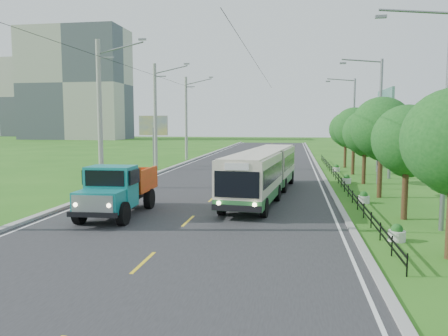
% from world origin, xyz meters
% --- Properties ---
extents(ground, '(240.00, 240.00, 0.00)m').
position_xyz_m(ground, '(0.00, 0.00, 0.00)').
color(ground, '#276618').
rests_on(ground, ground).
extents(road, '(14.00, 120.00, 0.02)m').
position_xyz_m(road, '(0.00, 20.00, 0.01)').
color(road, '#28282B').
rests_on(road, ground).
extents(curb_left, '(0.40, 120.00, 0.15)m').
position_xyz_m(curb_left, '(-7.20, 20.00, 0.07)').
color(curb_left, '#9E9E99').
rests_on(curb_left, ground).
extents(curb_right, '(0.30, 120.00, 0.10)m').
position_xyz_m(curb_right, '(7.15, 20.00, 0.05)').
color(curb_right, '#9E9E99').
rests_on(curb_right, ground).
extents(edge_line_left, '(0.12, 120.00, 0.00)m').
position_xyz_m(edge_line_left, '(-6.65, 20.00, 0.02)').
color(edge_line_left, silver).
rests_on(edge_line_left, road).
extents(edge_line_right, '(0.12, 120.00, 0.00)m').
position_xyz_m(edge_line_right, '(6.65, 20.00, 0.02)').
color(edge_line_right, silver).
rests_on(edge_line_right, road).
extents(centre_dash, '(0.12, 2.20, 0.00)m').
position_xyz_m(centre_dash, '(0.00, 0.00, 0.02)').
color(centre_dash, yellow).
rests_on(centre_dash, road).
extents(railing_right, '(0.04, 40.00, 0.60)m').
position_xyz_m(railing_right, '(8.00, 14.00, 0.30)').
color(railing_right, black).
rests_on(railing_right, ground).
extents(pole_near, '(3.51, 0.32, 10.00)m').
position_xyz_m(pole_near, '(-8.26, 9.00, 5.09)').
color(pole_near, gray).
rests_on(pole_near, ground).
extents(pole_mid, '(3.51, 0.32, 10.00)m').
position_xyz_m(pole_mid, '(-8.26, 21.00, 5.09)').
color(pole_mid, gray).
rests_on(pole_mid, ground).
extents(pole_far, '(3.51, 0.32, 10.00)m').
position_xyz_m(pole_far, '(-8.26, 33.00, 5.09)').
color(pole_far, gray).
rests_on(pole_far, ground).
extents(tree_second, '(3.18, 3.26, 5.30)m').
position_xyz_m(tree_second, '(9.86, 2.14, 3.52)').
color(tree_second, '#382314').
rests_on(tree_second, ground).
extents(tree_third, '(3.60, 3.62, 6.00)m').
position_xyz_m(tree_third, '(9.86, 8.14, 3.99)').
color(tree_third, '#382314').
rests_on(tree_third, ground).
extents(tree_fourth, '(3.24, 3.31, 5.40)m').
position_xyz_m(tree_fourth, '(9.86, 14.14, 3.59)').
color(tree_fourth, '#382314').
rests_on(tree_fourth, ground).
extents(tree_fifth, '(3.48, 3.52, 5.80)m').
position_xyz_m(tree_fifth, '(9.86, 20.14, 3.85)').
color(tree_fifth, '#382314').
rests_on(tree_fifth, ground).
extents(tree_back, '(3.30, 3.36, 5.50)m').
position_xyz_m(tree_back, '(9.86, 26.14, 3.65)').
color(tree_back, '#382314').
rests_on(tree_back, ground).
extents(streetlight_near, '(3.02, 0.20, 9.07)m').
position_xyz_m(streetlight_near, '(10.64, 0.00, 4.90)').
color(streetlight_near, slate).
rests_on(streetlight_near, ground).
extents(streetlight_mid, '(3.02, 0.20, 9.07)m').
position_xyz_m(streetlight_mid, '(10.64, 14.00, 4.90)').
color(streetlight_mid, slate).
rests_on(streetlight_mid, ground).
extents(streetlight_far, '(3.02, 0.20, 9.07)m').
position_xyz_m(streetlight_far, '(10.64, 28.00, 4.90)').
color(streetlight_far, slate).
rests_on(streetlight_far, ground).
extents(planter_front, '(0.64, 0.64, 0.67)m').
position_xyz_m(planter_front, '(8.60, -2.00, 0.29)').
color(planter_front, silver).
rests_on(planter_front, ground).
extents(planter_near, '(0.64, 0.64, 0.67)m').
position_xyz_m(planter_near, '(8.60, 6.00, 0.29)').
color(planter_near, silver).
rests_on(planter_near, ground).
extents(planter_mid, '(0.64, 0.64, 0.67)m').
position_xyz_m(planter_mid, '(8.60, 14.00, 0.29)').
color(planter_mid, silver).
rests_on(planter_mid, ground).
extents(planter_far, '(0.64, 0.64, 0.67)m').
position_xyz_m(planter_far, '(8.60, 22.00, 0.29)').
color(planter_far, silver).
rests_on(planter_far, ground).
extents(billboard_left, '(3.00, 0.20, 5.20)m').
position_xyz_m(billboard_left, '(-9.50, 24.00, 3.87)').
color(billboard_left, slate).
rests_on(billboard_left, ground).
extents(billboard_right, '(0.24, 6.00, 7.30)m').
position_xyz_m(billboard_right, '(12.30, 20.00, 5.34)').
color(billboard_right, slate).
rests_on(billboard_right, ground).
extents(apartment_near, '(28.00, 14.00, 30.00)m').
position_xyz_m(apartment_near, '(-55.00, 95.00, 15.00)').
color(apartment_near, '#B7B2A3').
rests_on(apartment_near, ground).
extents(apartment_far, '(24.00, 14.00, 26.00)m').
position_xyz_m(apartment_far, '(-80.00, 120.00, 13.00)').
color(apartment_far, '#B7B2A3').
rests_on(apartment_far, ground).
extents(bus, '(3.70, 14.43, 2.76)m').
position_xyz_m(bus, '(2.91, 7.24, 1.66)').
color(bus, '#2D7136').
rests_on(bus, ground).
extents(dump_truck, '(2.47, 5.96, 2.48)m').
position_xyz_m(dump_truck, '(-3.66, 0.79, 1.40)').
color(dump_truck, teal).
rests_on(dump_truck, ground).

